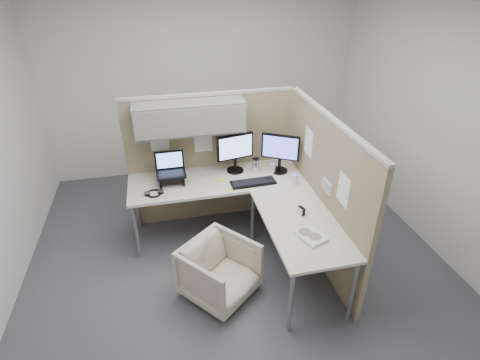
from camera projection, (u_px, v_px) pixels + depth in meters
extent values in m
plane|color=#424248|center=(236.00, 257.00, 4.22)|extent=(4.50, 4.50, 0.00)
cube|color=#92815F|center=(212.00, 159.00, 4.56)|extent=(2.00, 0.05, 1.60)
cube|color=#A8A399|center=(209.00, 94.00, 4.15)|extent=(2.00, 0.06, 0.03)
cube|color=slate|center=(190.00, 117.00, 4.07)|extent=(1.20, 0.34, 0.34)
cube|color=gray|center=(191.00, 123.00, 3.92)|extent=(1.18, 0.01, 0.30)
plane|color=white|center=(159.00, 138.00, 4.24)|extent=(0.26, 0.00, 0.26)
plane|color=white|center=(203.00, 140.00, 4.37)|extent=(0.26, 0.00, 0.26)
cube|color=#92815F|center=(322.00, 192.00, 3.91)|extent=(0.05, 2.00, 1.60)
cube|color=#A8A399|center=(332.00, 118.00, 3.50)|extent=(0.06, 2.00, 0.03)
cube|color=#A8A399|center=(290.00, 151.00, 4.75)|extent=(0.06, 0.06, 1.60)
cube|color=silver|center=(327.00, 186.00, 3.69)|extent=(0.02, 0.20, 0.12)
cube|color=gray|center=(326.00, 186.00, 3.69)|extent=(0.00, 0.16, 0.09)
plane|color=white|center=(309.00, 142.00, 4.04)|extent=(0.00, 0.26, 0.26)
plane|color=white|center=(343.00, 190.00, 3.37)|extent=(0.00, 0.26, 0.26)
cube|color=beige|center=(217.00, 180.00, 4.29)|extent=(2.00, 0.68, 0.03)
cube|color=beige|center=(301.00, 223.00, 3.58)|extent=(0.68, 1.30, 0.03)
cube|color=white|center=(223.00, 195.00, 4.01)|extent=(2.00, 0.02, 0.03)
cylinder|color=gray|center=(137.00, 232.00, 4.05)|extent=(0.04, 0.04, 0.70)
cylinder|color=gray|center=(137.00, 203.00, 4.54)|extent=(0.04, 0.04, 0.70)
cylinder|color=gray|center=(291.00, 302.00, 3.20)|extent=(0.04, 0.04, 0.70)
cylinder|color=gray|center=(353.00, 291.00, 3.32)|extent=(0.04, 0.04, 0.70)
cylinder|color=gray|center=(253.00, 216.00, 4.30)|extent=(0.04, 0.04, 0.70)
imported|color=beige|center=(220.00, 269.00, 3.60)|extent=(0.84, 0.84, 0.63)
cylinder|color=black|center=(235.00, 170.00, 4.44)|extent=(0.20, 0.20, 0.02)
cylinder|color=black|center=(235.00, 164.00, 4.40)|extent=(0.04, 0.04, 0.15)
cube|color=black|center=(235.00, 147.00, 4.29)|extent=(0.44, 0.12, 0.30)
cube|color=#88A7EC|center=(236.00, 147.00, 4.27)|extent=(0.39, 0.08, 0.26)
cylinder|color=black|center=(279.00, 171.00, 4.44)|extent=(0.20, 0.20, 0.02)
cylinder|color=black|center=(279.00, 164.00, 4.40)|extent=(0.04, 0.04, 0.15)
cube|color=black|center=(280.00, 147.00, 4.28)|extent=(0.40, 0.25, 0.30)
cube|color=#5969F2|center=(280.00, 148.00, 4.27)|extent=(0.35, 0.21, 0.26)
cube|color=black|center=(171.00, 175.00, 4.14)|extent=(0.28, 0.23, 0.01)
cube|color=black|center=(160.00, 180.00, 4.14)|extent=(0.02, 0.21, 0.11)
cube|color=black|center=(183.00, 178.00, 4.19)|extent=(0.02, 0.21, 0.11)
cube|color=black|center=(171.00, 174.00, 4.13)|extent=(0.32, 0.23, 0.02)
cube|color=black|center=(169.00, 160.00, 4.19)|extent=(0.32, 0.05, 0.20)
cube|color=#598CF2|center=(170.00, 160.00, 4.19)|extent=(0.28, 0.04, 0.17)
cube|color=black|center=(253.00, 183.00, 4.19)|extent=(0.51, 0.18, 0.02)
ellipsoid|color=black|center=(268.00, 180.00, 4.23)|extent=(0.10, 0.07, 0.03)
cylinder|color=silver|center=(256.00, 166.00, 4.39)|extent=(0.08, 0.08, 0.16)
cylinder|color=black|center=(256.00, 159.00, 4.35)|extent=(0.08, 0.08, 0.01)
cylinder|color=silver|center=(294.00, 179.00, 4.15)|extent=(0.07, 0.07, 0.12)
cylinder|color=silver|center=(273.00, 168.00, 4.38)|extent=(0.07, 0.07, 0.12)
cube|color=yellow|center=(221.00, 180.00, 4.25)|extent=(0.08, 0.08, 0.01)
cube|color=yellow|center=(229.00, 190.00, 4.06)|extent=(0.10, 0.10, 0.01)
torus|color=black|center=(154.00, 193.00, 3.99)|extent=(0.17, 0.17, 0.02)
cylinder|color=black|center=(147.00, 194.00, 3.97)|extent=(0.06, 0.06, 0.03)
cylinder|color=black|center=(161.00, 192.00, 4.01)|extent=(0.06, 0.06, 0.03)
cube|color=white|center=(311.00, 236.00, 3.36)|extent=(0.28, 0.31, 0.03)
cylinder|color=silver|center=(315.00, 237.00, 3.33)|extent=(0.12, 0.12, 0.00)
cylinder|color=silver|center=(305.00, 232.00, 3.38)|extent=(0.12, 0.12, 0.00)
cube|color=black|center=(302.00, 211.00, 3.66)|extent=(0.05, 0.08, 0.08)
cube|color=white|center=(300.00, 211.00, 3.65)|extent=(0.02, 0.06, 0.06)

